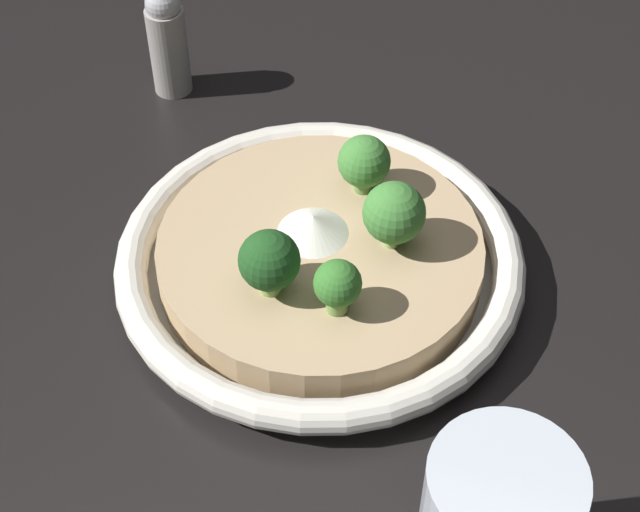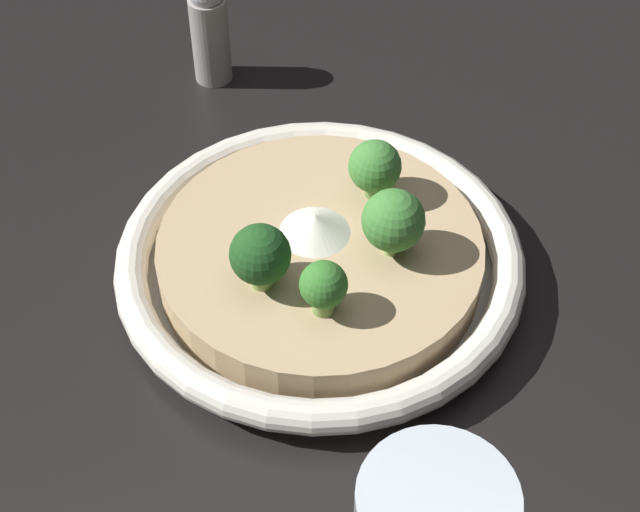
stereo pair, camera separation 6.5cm
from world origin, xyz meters
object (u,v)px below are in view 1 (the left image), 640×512
object	(u,v)px
risotto_bowl	(320,260)
broccoli_back_left	(364,162)
broccoli_back	(394,213)
broccoli_right	(269,262)
pepper_shaker	(168,40)
broccoli_back_right	(338,285)

from	to	relation	value
risotto_bowl	broccoli_back_left	xyz separation A→B (m)	(-0.06, 0.01, 0.04)
risotto_bowl	broccoli_back	bearing A→B (deg)	104.00
broccoli_right	broccoli_back_left	world-z (taller)	broccoli_right
broccoli_back	pepper_shaker	distance (m)	0.27
pepper_shaker	broccoli_back_left	bearing A→B (deg)	59.26
risotto_bowl	broccoli_right	xyz separation A→B (m)	(0.05, -0.02, 0.04)
broccoli_right	broccoli_back_right	size ratio (longest dim) A/B	1.20
broccoli_back_right	pepper_shaker	bearing A→B (deg)	-137.73
risotto_bowl	broccoli_back_left	distance (m)	0.07
broccoli_back	broccoli_back_right	bearing A→B (deg)	-17.29
broccoli_right	broccoli_back	distance (m)	0.09
risotto_bowl	broccoli_right	bearing A→B (deg)	-20.61
broccoli_right	risotto_bowl	bearing A→B (deg)	159.39
broccoli_right	broccoli_back	size ratio (longest dim) A/B	0.95
broccoli_back_left	broccoli_back	bearing A→B (deg)	34.44
broccoli_back_right	broccoli_right	bearing A→B (deg)	-94.54
broccoli_back	pepper_shaker	bearing A→B (deg)	-125.61
broccoli_right	broccoli_back_left	xyz separation A→B (m)	(-0.10, 0.03, -0.00)
broccoli_back_left	pepper_shaker	world-z (taller)	pepper_shaker
broccoli_back_left	broccoli_back_right	bearing A→B (deg)	6.01
broccoli_back	broccoli_back_left	xyz separation A→B (m)	(-0.05, -0.03, -0.00)
broccoli_right	broccoli_back	bearing A→B (deg)	133.10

